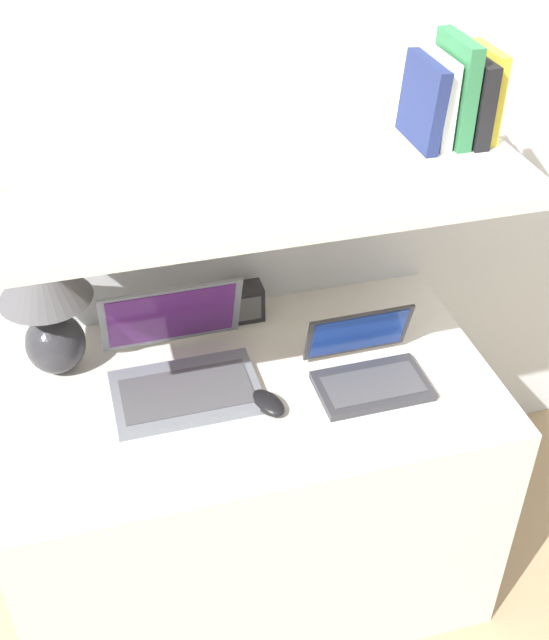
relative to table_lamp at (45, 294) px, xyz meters
name	(u,v)px	position (x,y,z in m)	size (l,w,h in m)	color
wall_back	(204,137)	(0.44, 0.22, 0.25)	(6.00, 0.05, 2.40)	silver
desk	(250,486)	(0.44, -0.19, -0.59)	(1.21, 0.69, 0.73)	silver
back_riser	(218,330)	(0.44, 0.18, -0.33)	(1.21, 0.04, 1.26)	silver
shelf	(234,170)	(0.44, -0.11, 0.32)	(1.21, 0.62, 0.03)	silver
table_lamp	(45,294)	(0.00, 0.00, 0.00)	(0.22, 0.22, 0.37)	#2D2D33
laptop_large	(181,366)	(0.29, -0.13, -0.17)	(0.35, 0.32, 0.23)	slate
laptop_small	(368,369)	(0.72, -0.25, -0.19)	(0.27, 0.22, 0.17)	#333338
computer_mouse	(268,403)	(0.46, -0.28, -0.21)	(0.09, 0.12, 0.03)	black
router_box	(241,303)	(0.49, 0.08, -0.17)	(0.12, 0.07, 0.10)	black
book_yellow	(484,92)	(1.00, -0.11, 0.43)	(0.02, 0.14, 0.19)	gold
book_black	(470,97)	(0.97, -0.11, 0.42)	(0.03, 0.18, 0.18)	black
book_green	(454,89)	(0.93, -0.11, 0.44)	(0.03, 0.17, 0.22)	#2D7042
book_white	(437,99)	(0.89, -0.11, 0.43)	(0.03, 0.14, 0.19)	silver
book_navy	(423,102)	(0.86, -0.11, 0.42)	(0.04, 0.17, 0.18)	navy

